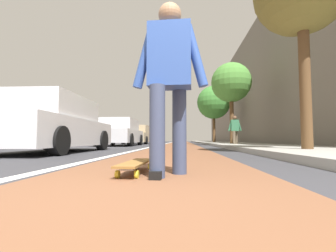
# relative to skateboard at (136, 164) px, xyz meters

# --- Properties ---
(ground_plane) EXTENTS (80.00, 80.00, 0.00)m
(ground_plane) POSITION_rel_skateboard_xyz_m (8.91, -0.22, -0.09)
(ground_plane) COLOR #38383D
(bike_lane_paint) EXTENTS (56.00, 2.16, 0.00)m
(bike_lane_paint) POSITION_rel_skateboard_xyz_m (22.91, -0.22, -0.09)
(bike_lane_paint) COLOR brown
(bike_lane_paint) RESTS_ON ground
(lane_stripe_white) EXTENTS (52.00, 0.16, 0.01)m
(lane_stripe_white) POSITION_rel_skateboard_xyz_m (18.91, 1.01, -0.09)
(lane_stripe_white) COLOR silver
(lane_stripe_white) RESTS_ON ground
(sidewalk_curb) EXTENTS (52.00, 3.20, 0.13)m
(sidewalk_curb) POSITION_rel_skateboard_xyz_m (16.91, -3.64, -0.03)
(sidewalk_curb) COLOR #9E9B93
(sidewalk_curb) RESTS_ON ground
(building_facade) EXTENTS (40.00, 1.20, 9.11)m
(building_facade) POSITION_rel_skateboard_xyz_m (20.91, -6.40, 4.46)
(building_facade) COLOR slate
(building_facade) RESTS_ON ground
(skateboard) EXTENTS (0.85, 0.24, 0.11)m
(skateboard) POSITION_rel_skateboard_xyz_m (0.00, 0.00, 0.00)
(skateboard) COLOR yellow
(skateboard) RESTS_ON ground
(skater_person) EXTENTS (0.45, 0.72, 1.64)m
(skater_person) POSITION_rel_skateboard_xyz_m (-0.15, -0.35, 0.84)
(skater_person) COLOR #384260
(skater_person) RESTS_ON ground
(parked_car_near) EXTENTS (4.28, 2.02, 1.47)m
(parked_car_near) POSITION_rel_skateboard_xyz_m (3.64, 3.02, 0.61)
(parked_car_near) COLOR silver
(parked_car_near) RESTS_ON ground
(parked_car_mid) EXTENTS (4.47, 2.00, 1.49)m
(parked_car_mid) POSITION_rel_skateboard_xyz_m (10.43, 3.05, 0.63)
(parked_car_mid) COLOR silver
(parked_car_mid) RESTS_ON ground
(parked_car_far) EXTENTS (4.60, 2.00, 1.46)m
(parked_car_far) POSITION_rel_skateboard_xyz_m (16.01, 3.10, 0.60)
(parked_car_far) COLOR tan
(parked_car_far) RESTS_ON ground
(traffic_light) EXTENTS (0.33, 0.28, 4.59)m
(traffic_light) POSITION_rel_skateboard_xyz_m (17.26, 1.41, 3.06)
(traffic_light) COLOR #2D2D2D
(traffic_light) RESTS_ON ground
(street_tree_mid) EXTENTS (2.27, 2.27, 4.76)m
(street_tree_mid) POSITION_rel_skateboard_xyz_m (10.91, -3.24, 3.50)
(street_tree_mid) COLOR brown
(street_tree_mid) RESTS_ON ground
(street_tree_far) EXTENTS (2.98, 2.98, 5.19)m
(street_tree_far) POSITION_rel_skateboard_xyz_m (18.39, -3.24, 3.59)
(street_tree_far) COLOR brown
(street_tree_far) RESTS_ON ground
(pedestrian_distant) EXTENTS (0.43, 0.67, 1.53)m
(pedestrian_distant) POSITION_rel_skateboard_xyz_m (9.28, -3.05, 0.78)
(pedestrian_distant) COLOR brown
(pedestrian_distant) RESTS_ON ground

